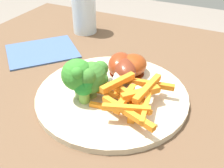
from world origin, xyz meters
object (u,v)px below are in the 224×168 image
(broccoli_floret_front, at_px, (78,75))
(carrot_fries_pile, at_px, (133,96))
(broccoli_floret_middle, at_px, (84,86))
(water_glass, at_px, (84,9))
(chicken_drumstick_far, at_px, (120,65))
(chicken_drumstick_near, at_px, (131,66))
(dining_table, at_px, (143,131))
(chicken_drumstick_extra, at_px, (126,70))
(broccoli_floret_back, at_px, (92,76))
(dinner_plate, at_px, (112,95))

(broccoli_floret_front, height_order, carrot_fries_pile, broccoli_floret_front)
(broccoli_floret_middle, bearing_deg, carrot_fries_pile, -163.10)
(water_glass, bearing_deg, chicken_drumstick_far, 136.43)
(broccoli_floret_middle, relative_size, chicken_drumstick_near, 0.47)
(broccoli_floret_front, height_order, water_glass, water_glass)
(carrot_fries_pile, bearing_deg, chicken_drumstick_near, -65.89)
(dining_table, bearing_deg, chicken_drumstick_extra, -0.48)
(broccoli_floret_back, distance_m, chicken_drumstick_near, 0.11)
(chicken_drumstick_near, bearing_deg, broccoli_floret_front, 65.31)
(dining_table, distance_m, chicken_drumstick_near, 0.16)
(broccoli_floret_back, bearing_deg, chicken_drumstick_extra, -110.75)
(carrot_fries_pile, relative_size, chicken_drumstick_extra, 1.28)
(dining_table, distance_m, chicken_drumstick_extra, 0.16)
(broccoli_floret_middle, distance_m, chicken_drumstick_far, 0.12)
(broccoli_floret_front, distance_m, chicken_drumstick_near, 0.13)
(carrot_fries_pile, xyz_separation_m, water_glass, (0.27, -0.28, 0.03))
(dinner_plate, xyz_separation_m, broccoli_floret_middle, (0.03, 0.05, 0.04))
(broccoli_floret_back, xyz_separation_m, carrot_fries_pile, (-0.08, -0.00, -0.02))
(dinner_plate, xyz_separation_m, chicken_drumstick_far, (0.01, -0.07, 0.03))
(dinner_plate, relative_size, water_glass, 2.20)
(broccoli_floret_middle, bearing_deg, broccoli_floret_front, -14.47)
(carrot_fries_pile, height_order, water_glass, water_glass)
(dining_table, height_order, broccoli_floret_middle, broccoli_floret_middle)
(broccoli_floret_front, distance_m, carrot_fries_pile, 0.11)
(broccoli_floret_back, relative_size, water_glass, 0.54)
(water_glass, bearing_deg, dining_table, 143.04)
(chicken_drumstick_far, xyz_separation_m, water_glass, (0.20, -0.19, 0.03))
(chicken_drumstick_far, bearing_deg, chicken_drumstick_extra, 152.24)
(chicken_drumstick_near, height_order, chicken_drumstick_extra, same)
(dinner_plate, relative_size, chicken_drumstick_near, 2.40)
(broccoli_floret_back, distance_m, chicken_drumstick_far, 0.10)
(carrot_fries_pile, bearing_deg, chicken_drumstick_far, -53.51)
(carrot_fries_pile, bearing_deg, dinner_plate, -22.54)
(broccoli_floret_middle, relative_size, water_glass, 0.43)
(broccoli_floret_front, bearing_deg, chicken_drumstick_near, -114.69)
(broccoli_floret_back, bearing_deg, broccoli_floret_front, 41.70)
(broccoli_floret_middle, height_order, water_glass, water_glass)
(broccoli_floret_back, height_order, carrot_fries_pile, broccoli_floret_back)
(broccoli_floret_back, bearing_deg, carrot_fries_pile, -176.65)
(broccoli_floret_middle, height_order, chicken_drumstick_far, broccoli_floret_middle)
(broccoli_floret_back, height_order, chicken_drumstick_near, broccoli_floret_back)
(carrot_fries_pile, distance_m, chicken_drumstick_extra, 0.09)
(chicken_drumstick_extra, relative_size, water_glass, 0.85)
(dining_table, bearing_deg, broccoli_floret_middle, 51.37)
(dining_table, distance_m, carrot_fries_pile, 0.17)
(broccoli_floret_middle, height_order, chicken_drumstick_near, broccoli_floret_middle)
(broccoli_floret_front, xyz_separation_m, water_glass, (0.17, -0.30, 0.00))
(dining_table, relative_size, dinner_plate, 3.65)
(chicken_drumstick_near, relative_size, chicken_drumstick_far, 1.03)
(carrot_fries_pile, distance_m, chicken_drumstick_far, 0.11)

